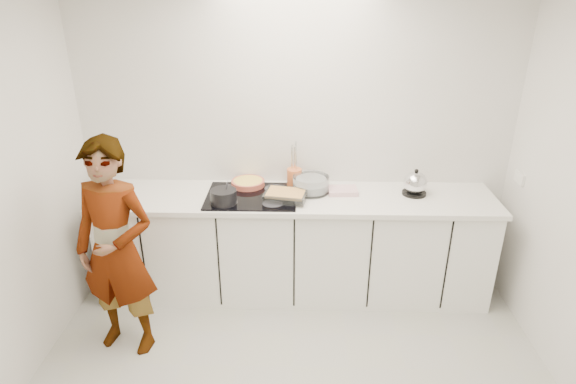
{
  "coord_description": "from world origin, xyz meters",
  "views": [
    {
      "loc": [
        0.03,
        -2.25,
        2.53
      ],
      "look_at": [
        -0.05,
        1.05,
        1.05
      ],
      "focal_mm": 30.0,
      "sensor_mm": 36.0,
      "label": 1
    }
  ],
  "objects_px": {
    "kettle": "(415,184)",
    "cook": "(116,250)",
    "utensil_crock": "(294,178)",
    "tart_dish": "(248,183)",
    "saucepan": "(224,197)",
    "baking_dish": "(286,195)",
    "mixing_bowl": "(311,185)",
    "hob": "(251,196)"
  },
  "relations": [
    {
      "from": "hob",
      "to": "baking_dish",
      "type": "bearing_deg",
      "value": -13.04
    },
    {
      "from": "saucepan",
      "to": "mixing_bowl",
      "type": "xyz_separation_m",
      "value": [
        0.68,
        0.27,
        -0.01
      ]
    },
    {
      "from": "hob",
      "to": "cook",
      "type": "relative_size",
      "value": 0.45
    },
    {
      "from": "baking_dish",
      "to": "kettle",
      "type": "bearing_deg",
      "value": 8.11
    },
    {
      "from": "tart_dish",
      "to": "saucepan",
      "type": "distance_m",
      "value": 0.39
    },
    {
      "from": "tart_dish",
      "to": "kettle",
      "type": "xyz_separation_m",
      "value": [
        1.37,
        -0.12,
        0.05
      ]
    },
    {
      "from": "baking_dish",
      "to": "utensil_crock",
      "type": "height_order",
      "value": "utensil_crock"
    },
    {
      "from": "kettle",
      "to": "utensil_crock",
      "type": "bearing_deg",
      "value": 171.7
    },
    {
      "from": "saucepan",
      "to": "mixing_bowl",
      "type": "relative_size",
      "value": 0.86
    },
    {
      "from": "hob",
      "to": "saucepan",
      "type": "distance_m",
      "value": 0.26
    },
    {
      "from": "tart_dish",
      "to": "cook",
      "type": "xyz_separation_m",
      "value": [
        -0.83,
        -0.88,
        -0.14
      ]
    },
    {
      "from": "cook",
      "to": "hob",
      "type": "bearing_deg",
      "value": 49.33
    },
    {
      "from": "tart_dish",
      "to": "saucepan",
      "type": "height_order",
      "value": "saucepan"
    },
    {
      "from": "cook",
      "to": "mixing_bowl",
      "type": "bearing_deg",
      "value": 41.77
    },
    {
      "from": "hob",
      "to": "mixing_bowl",
      "type": "relative_size",
      "value": 2.34
    },
    {
      "from": "saucepan",
      "to": "baking_dish",
      "type": "xyz_separation_m",
      "value": [
        0.48,
        0.09,
        -0.02
      ]
    },
    {
      "from": "hob",
      "to": "cook",
      "type": "height_order",
      "value": "cook"
    },
    {
      "from": "kettle",
      "to": "cook",
      "type": "distance_m",
      "value": 2.33
    },
    {
      "from": "utensil_crock",
      "to": "baking_dish",
      "type": "bearing_deg",
      "value": -102.19
    },
    {
      "from": "baking_dish",
      "to": "kettle",
      "type": "relative_size",
      "value": 1.63
    },
    {
      "from": "utensil_crock",
      "to": "hob",
      "type": "bearing_deg",
      "value": -146.48
    },
    {
      "from": "baking_dish",
      "to": "cook",
      "type": "bearing_deg",
      "value": -151.93
    },
    {
      "from": "mixing_bowl",
      "to": "baking_dish",
      "type": "bearing_deg",
      "value": -138.8
    },
    {
      "from": "saucepan",
      "to": "kettle",
      "type": "xyz_separation_m",
      "value": [
        1.52,
        0.24,
        0.02
      ]
    },
    {
      "from": "tart_dish",
      "to": "cook",
      "type": "distance_m",
      "value": 1.22
    },
    {
      "from": "hob",
      "to": "baking_dish",
      "type": "distance_m",
      "value": 0.29
    },
    {
      "from": "cook",
      "to": "tart_dish",
      "type": "bearing_deg",
      "value": 58.21
    },
    {
      "from": "baking_dish",
      "to": "hob",
      "type": "bearing_deg",
      "value": 166.96
    },
    {
      "from": "tart_dish",
      "to": "cook",
      "type": "bearing_deg",
      "value": -133.27
    },
    {
      "from": "hob",
      "to": "kettle",
      "type": "distance_m",
      "value": 1.33
    },
    {
      "from": "tart_dish",
      "to": "utensil_crock",
      "type": "bearing_deg",
      "value": 4.02
    },
    {
      "from": "mixing_bowl",
      "to": "kettle",
      "type": "relative_size",
      "value": 1.39
    },
    {
      "from": "tart_dish",
      "to": "mixing_bowl",
      "type": "bearing_deg",
      "value": -9.47
    },
    {
      "from": "tart_dish",
      "to": "kettle",
      "type": "height_order",
      "value": "kettle"
    },
    {
      "from": "baking_dish",
      "to": "kettle",
      "type": "height_order",
      "value": "kettle"
    },
    {
      "from": "tart_dish",
      "to": "baking_dish",
      "type": "xyz_separation_m",
      "value": [
        0.33,
        -0.26,
        0.01
      ]
    },
    {
      "from": "cook",
      "to": "utensil_crock",
      "type": "bearing_deg",
      "value": 48.17
    },
    {
      "from": "cook",
      "to": "saucepan",
      "type": "bearing_deg",
      "value": 49.35
    },
    {
      "from": "saucepan",
      "to": "cook",
      "type": "height_order",
      "value": "cook"
    },
    {
      "from": "hob",
      "to": "tart_dish",
      "type": "bearing_deg",
      "value": 103.36
    },
    {
      "from": "kettle",
      "to": "utensil_crock",
      "type": "xyz_separation_m",
      "value": [
        -0.98,
        0.14,
        -0.02
      ]
    },
    {
      "from": "tart_dish",
      "to": "baking_dish",
      "type": "height_order",
      "value": "baking_dish"
    }
  ]
}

